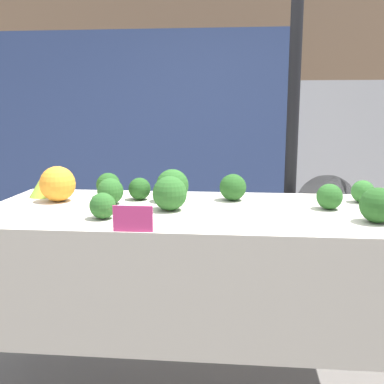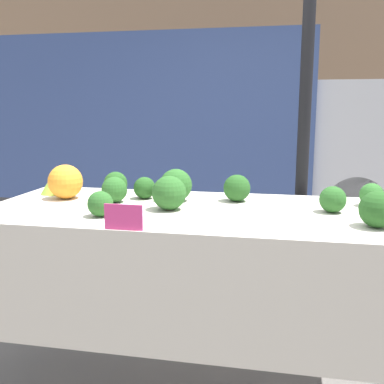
# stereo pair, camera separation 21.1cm
# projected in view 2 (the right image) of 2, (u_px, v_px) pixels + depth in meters

# --- Properties ---
(ground_plane) EXTENTS (40.00, 40.00, 0.00)m
(ground_plane) POSITION_uv_depth(u_px,v_px,m) (192.00, 382.00, 2.30)
(ground_plane) COLOR slate
(building_facade) EXTENTS (16.00, 0.60, 6.50)m
(building_facade) POSITION_uv_depth(u_px,v_px,m) (269.00, 34.00, 11.56)
(building_facade) COLOR #9E7A5B
(building_facade) RESTS_ON ground_plane
(tent_pole) EXTENTS (0.07, 0.07, 2.22)m
(tent_pole) POSITION_uv_depth(u_px,v_px,m) (303.00, 157.00, 2.56)
(tent_pole) COLOR black
(tent_pole) RESTS_ON ground_plane
(parked_truck) EXTENTS (5.15, 1.83, 2.20)m
(parked_truck) POSITION_uv_depth(u_px,v_px,m) (186.00, 123.00, 5.83)
(parked_truck) COLOR #384C84
(parked_truck) RESTS_ON ground_plane
(market_table) EXTENTS (1.98, 0.87, 0.91)m
(market_table) POSITION_uv_depth(u_px,v_px,m) (189.00, 236.00, 2.08)
(market_table) COLOR beige
(market_table) RESTS_ON ground_plane
(orange_cauliflower) EXTENTS (0.18, 0.18, 0.18)m
(orange_cauliflower) POSITION_uv_depth(u_px,v_px,m) (65.00, 182.00, 2.35)
(orange_cauliflower) COLOR orange
(orange_cauliflower) RESTS_ON market_table
(romanesco_head) EXTENTS (0.13, 0.13, 0.10)m
(romanesco_head) POSITION_uv_depth(u_px,v_px,m) (52.00, 185.00, 2.48)
(romanesco_head) COLOR #93B238
(romanesco_head) RESTS_ON market_table
(broccoli_head_0) EXTENTS (0.15, 0.15, 0.15)m
(broccoli_head_0) POSITION_uv_depth(u_px,v_px,m) (378.00, 209.00, 1.78)
(broccoli_head_0) COLOR #23511E
(broccoli_head_0) RESTS_ON market_table
(broccoli_head_1) EXTENTS (0.12, 0.12, 0.12)m
(broccoli_head_1) POSITION_uv_depth(u_px,v_px,m) (333.00, 199.00, 2.04)
(broccoli_head_1) COLOR #285B23
(broccoli_head_1) RESTS_ON market_table
(broccoli_head_2) EXTENTS (0.11, 0.11, 0.11)m
(broccoli_head_2) POSITION_uv_depth(u_px,v_px,m) (100.00, 204.00, 1.96)
(broccoli_head_2) COLOR #285B23
(broccoli_head_2) RESTS_ON market_table
(broccoli_head_3) EXTENTS (0.14, 0.14, 0.14)m
(broccoli_head_3) POSITION_uv_depth(u_px,v_px,m) (237.00, 188.00, 2.28)
(broccoli_head_3) COLOR #23511E
(broccoli_head_3) RESTS_ON market_table
(broccoli_head_4) EXTENTS (0.13, 0.13, 0.13)m
(broccoli_head_4) POSITION_uv_depth(u_px,v_px,m) (116.00, 183.00, 2.45)
(broccoli_head_4) COLOR #23511E
(broccoli_head_4) RESTS_ON market_table
(broccoli_head_5) EXTENTS (0.17, 0.17, 0.17)m
(broccoli_head_5) POSITION_uv_depth(u_px,v_px,m) (176.00, 185.00, 2.28)
(broccoli_head_5) COLOR #285B23
(broccoli_head_5) RESTS_ON market_table
(broccoli_head_6) EXTENTS (0.13, 0.13, 0.13)m
(broccoli_head_6) POSITION_uv_depth(u_px,v_px,m) (114.00, 190.00, 2.26)
(broccoli_head_6) COLOR #285B23
(broccoli_head_6) RESTS_ON market_table
(broccoli_head_7) EXTENTS (0.11, 0.11, 0.11)m
(broccoli_head_7) POSITION_uv_depth(u_px,v_px,m) (372.00, 195.00, 2.17)
(broccoli_head_7) COLOR #2D6628
(broccoli_head_7) RESTS_ON market_table
(broccoli_head_8) EXTENTS (0.12, 0.12, 0.12)m
(broccoli_head_8) POSITION_uv_depth(u_px,v_px,m) (145.00, 188.00, 2.35)
(broccoli_head_8) COLOR #23511E
(broccoli_head_8) RESTS_ON market_table
(broccoli_head_9) EXTENTS (0.16, 0.16, 0.16)m
(broccoli_head_9) POSITION_uv_depth(u_px,v_px,m) (169.00, 193.00, 2.09)
(broccoli_head_9) COLOR #285B23
(broccoli_head_9) RESTS_ON market_table
(price_sign) EXTENTS (0.16, 0.01, 0.10)m
(price_sign) POSITION_uv_depth(u_px,v_px,m) (123.00, 217.00, 1.75)
(price_sign) COLOR #E53D84
(price_sign) RESTS_ON market_table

